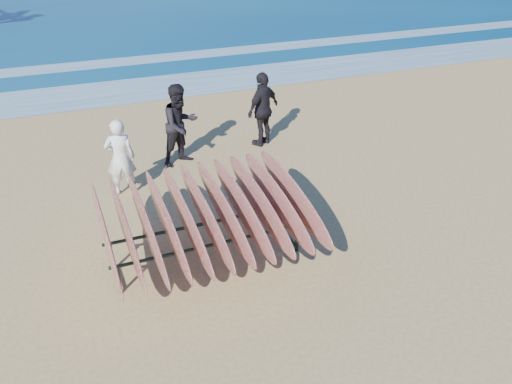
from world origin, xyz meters
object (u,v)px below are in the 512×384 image
at_px(person_dark_a, 180,125).
at_px(person_dark_b, 263,109).
at_px(surfboard_rack, 205,215).
at_px(person_white, 120,158).

relative_size(person_dark_a, person_dark_b, 1.02).
xyz_separation_m(surfboard_rack, person_white, (-0.87, 2.82, -0.08)).
bearing_deg(person_dark_b, person_dark_a, -20.98).
height_order(surfboard_rack, person_dark_a, person_dark_a).
height_order(surfboard_rack, person_white, person_white).
distance_m(surfboard_rack, person_white, 2.96).
distance_m(person_white, person_dark_a, 1.78).
bearing_deg(surfboard_rack, person_dark_b, 56.16).
height_order(person_white, person_dark_a, person_dark_a).
bearing_deg(person_white, person_dark_b, -149.12).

